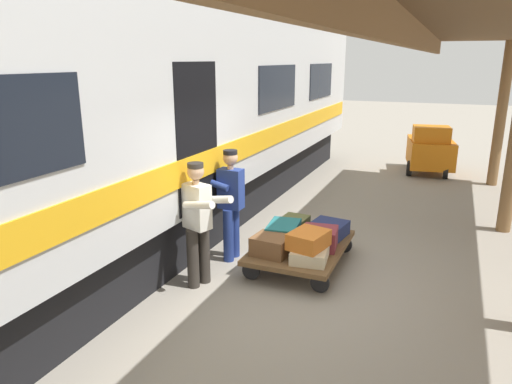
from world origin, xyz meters
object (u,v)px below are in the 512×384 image
at_px(suitcase_teal_softside, 283,233).
at_px(porter_in_overalls, 230,201).
at_px(suitcase_navy_fabric, 328,229).
at_px(suitcase_orange_carryall, 309,240).
at_px(suitcase_cream_canvas, 310,255).
at_px(luggage_cart, 301,248).
at_px(suitcase_burgundy_valise, 320,238).
at_px(baggage_tug, 430,150).
at_px(porter_by_door, 198,221).
at_px(train_car, 109,124).
at_px(suitcase_brown_leather, 272,245).
at_px(suitcase_olive_duffel, 294,224).

distance_m(suitcase_teal_softside, porter_in_overalls, 0.94).
height_order(suitcase_navy_fabric, suitcase_teal_softside, suitcase_teal_softside).
bearing_deg(suitcase_orange_carryall, suitcase_cream_canvas, 130.80).
bearing_deg(suitcase_teal_softside, suitcase_navy_fabric, -138.07).
relative_size(luggage_cart, suitcase_burgundy_valise, 3.70).
bearing_deg(suitcase_cream_canvas, luggage_cart, -60.90).
height_order(suitcase_teal_softside, porter_in_overalls, porter_in_overalls).
bearing_deg(baggage_tug, porter_by_door, 73.16).
xyz_separation_m(porter_in_overalls, baggage_tug, (-2.49, -7.22, -0.30)).
height_order(luggage_cart, porter_by_door, porter_by_door).
height_order(luggage_cart, porter_in_overalls, porter_in_overalls).
relative_size(suitcase_burgundy_valise, porter_in_overalls, 0.29).
distance_m(train_car, baggage_tug, 8.92).
relative_size(train_car, baggage_tug, 9.73).
distance_m(suitcase_teal_softside, baggage_tug, 7.24).
bearing_deg(suitcase_teal_softside, suitcase_burgundy_valise, -180.00).
bearing_deg(porter_in_overalls, suitcase_cream_canvas, 166.56).
relative_size(suitcase_brown_leather, suitcase_burgundy_valise, 1.02).
height_order(suitcase_navy_fabric, porter_by_door, porter_by_door).
height_order(suitcase_brown_leather, suitcase_orange_carryall, suitcase_orange_carryall).
height_order(suitcase_orange_carryall, baggage_tug, baggage_tug).
bearing_deg(suitcase_burgundy_valise, porter_in_overalls, 7.39).
distance_m(porter_in_overalls, porter_by_door, 0.97).
distance_m(luggage_cart, suitcase_burgundy_valise, 0.34).
relative_size(suitcase_teal_softside, baggage_tug, 0.34).
bearing_deg(suitcase_burgundy_valise, suitcase_cream_canvas, 90.00).
xyz_separation_m(suitcase_cream_canvas, porter_in_overalls, (1.36, -0.32, 0.52)).
relative_size(suitcase_brown_leather, suitcase_orange_carryall, 0.92).
height_order(suitcase_burgundy_valise, baggage_tug, baggage_tug).
bearing_deg(luggage_cart, suitcase_burgundy_valise, 180.00).
distance_m(suitcase_navy_fabric, porter_in_overalls, 1.60).
xyz_separation_m(porter_by_door, baggage_tug, (-2.48, -8.19, -0.30)).
xyz_separation_m(suitcase_teal_softside, porter_by_door, (0.79, 1.15, 0.45)).
xyz_separation_m(suitcase_burgundy_valise, porter_in_overalls, (1.36, 0.18, 0.45)).
bearing_deg(luggage_cart, porter_in_overalls, 9.27).
distance_m(suitcase_teal_softside, suitcase_burgundy_valise, 0.56).
bearing_deg(suitcase_teal_softside, luggage_cart, -180.00).
xyz_separation_m(suitcase_cream_canvas, suitcase_brown_leather, (0.56, 0.00, 0.05)).
bearing_deg(suitcase_olive_duffel, luggage_cart, 119.10).
xyz_separation_m(suitcase_cream_canvas, suitcase_burgundy_valise, (0.00, -0.50, 0.06)).
xyz_separation_m(train_car, porter_in_overalls, (-1.72, -0.52, -1.14)).
bearing_deg(suitcase_burgundy_valise, suitcase_orange_carryall, 85.86).
xyz_separation_m(suitcase_burgundy_valise, suitcase_orange_carryall, (0.03, 0.46, 0.14)).
height_order(suitcase_brown_leather, porter_in_overalls, porter_in_overalls).
bearing_deg(suitcase_brown_leather, suitcase_orange_carryall, -175.78).
height_order(suitcase_navy_fabric, porter_in_overalls, porter_in_overalls).
relative_size(suitcase_cream_canvas, suitcase_burgundy_valise, 1.10).
xyz_separation_m(train_car, suitcase_orange_carryall, (-3.04, -0.23, -1.45)).
height_order(train_car, suitcase_cream_canvas, train_car).
bearing_deg(suitcase_brown_leather, suitcase_teal_softside, -90.00).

